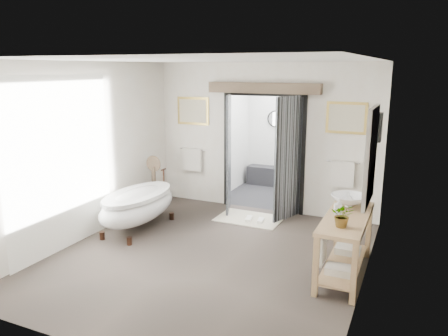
{
  "coord_description": "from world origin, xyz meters",
  "views": [
    {
      "loc": [
        2.76,
        -5.51,
        2.8
      ],
      "look_at": [
        0.0,
        0.6,
        1.25
      ],
      "focal_mm": 35.0,
      "sensor_mm": 36.0,
      "label": 1
    }
  ],
  "objects_px": {
    "clawfoot_tub": "(138,205)",
    "vanity": "(343,240)",
    "rug": "(249,218)",
    "basin": "(349,201)"
  },
  "relations": [
    {
      "from": "rug",
      "to": "basin",
      "type": "height_order",
      "value": "basin"
    },
    {
      "from": "vanity",
      "to": "basin",
      "type": "distance_m",
      "value": 0.63
    },
    {
      "from": "clawfoot_tub",
      "to": "rug",
      "type": "bearing_deg",
      "value": 39.03
    },
    {
      "from": "clawfoot_tub",
      "to": "basin",
      "type": "bearing_deg",
      "value": 2.31
    },
    {
      "from": "rug",
      "to": "basin",
      "type": "distance_m",
      "value": 2.45
    },
    {
      "from": "clawfoot_tub",
      "to": "vanity",
      "type": "distance_m",
      "value": 3.59
    },
    {
      "from": "rug",
      "to": "basin",
      "type": "xyz_separation_m",
      "value": [
        1.95,
        -1.15,
        0.93
      ]
    },
    {
      "from": "vanity",
      "to": "basin",
      "type": "bearing_deg",
      "value": 92.74
    },
    {
      "from": "vanity",
      "to": "clawfoot_tub",
      "type": "bearing_deg",
      "value": 175.04
    },
    {
      "from": "clawfoot_tub",
      "to": "rug",
      "type": "xyz_separation_m",
      "value": [
        1.6,
        1.3,
        -0.44
      ]
    }
  ]
}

